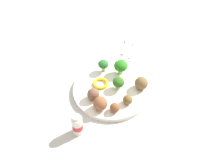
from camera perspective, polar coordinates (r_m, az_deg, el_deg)
name	(u,v)px	position (r m, az deg, el deg)	size (l,w,h in m)	color
ground_plane	(112,91)	(0.93, 0.00, -1.55)	(4.00, 4.00, 0.00)	#B2B2AD
plate	(112,89)	(0.93, 0.00, -1.21)	(0.28, 0.28, 0.02)	white
broccoli_floret_mid_left	(118,83)	(0.90, 1.44, 0.32)	(0.04, 0.04, 0.05)	#A1C271
broccoli_floret_near_rim	(103,64)	(0.96, -1.93, 4.35)	(0.04, 0.04, 0.05)	#96CB78
broccoli_floret_far_rim	(122,66)	(0.95, 2.16, 3.92)	(0.05, 0.05, 0.06)	#91C968
meatball_center	(93,94)	(0.87, -4.15, -2.29)	(0.04, 0.04, 0.04)	brown
meatball_mid_left	(141,83)	(0.91, 6.52, 0.18)	(0.05, 0.05, 0.05)	brown
meatball_mid_right	(128,100)	(0.86, 3.52, -3.50)	(0.03, 0.03, 0.03)	brown
meatball_front_right	(100,103)	(0.84, -2.77, -4.29)	(0.05, 0.05, 0.05)	brown
meatball_front_left	(115,108)	(0.84, 0.61, -5.26)	(0.03, 0.03, 0.03)	brown
pepper_ring_back_right	(100,84)	(0.93, -2.65, -0.04)	(0.06, 0.06, 0.01)	yellow
napkin	(130,48)	(1.12, 3.90, 8.06)	(0.17, 0.12, 0.01)	white
fork	(126,45)	(1.13, 3.10, 8.68)	(0.12, 0.03, 0.01)	silver
knife	(134,46)	(1.12, 4.89, 8.30)	(0.15, 0.03, 0.01)	white
yogurt_bottle	(77,125)	(0.80, -7.67, -9.00)	(0.03, 0.03, 0.08)	white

